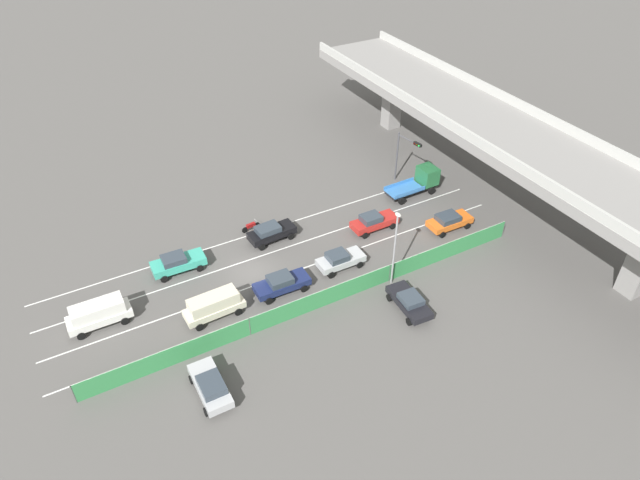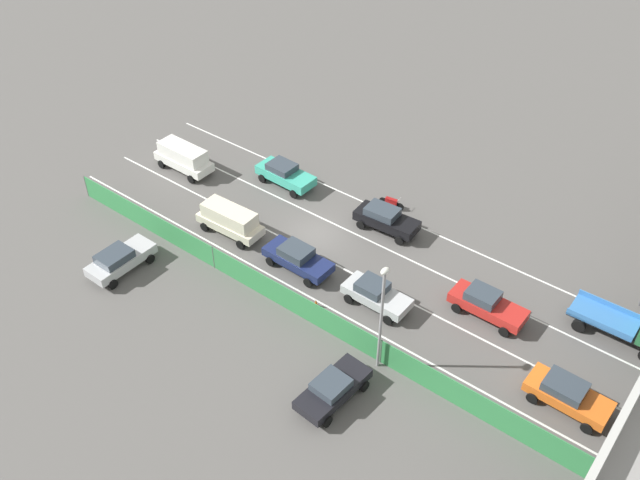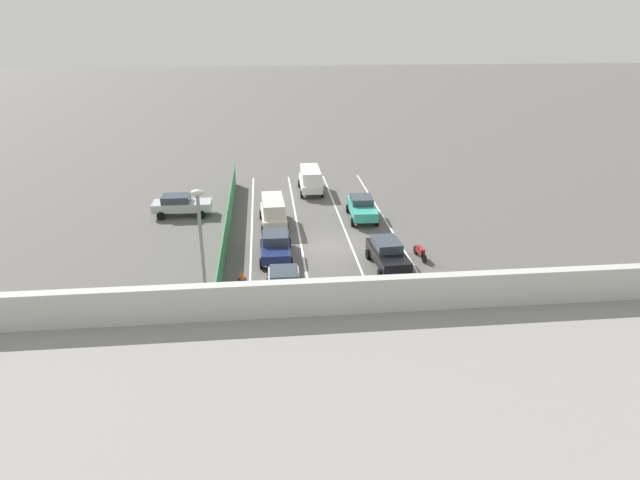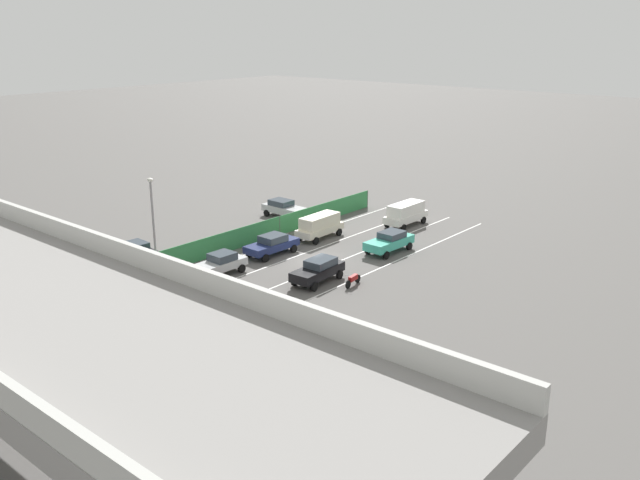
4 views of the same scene
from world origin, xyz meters
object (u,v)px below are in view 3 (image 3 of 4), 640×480
Objects in this scene: car_van_cream at (273,210)px; parked_wagon_silver at (181,204)px; traffic_light at (574,367)px; traffic_cone at (242,275)px; car_taxi_orange at (297,443)px; motorcycle at (420,252)px; car_sedan_red at (363,337)px; flatbed_truck_blue at (504,450)px; car_taxi_teal at (362,207)px; car_van_white at (311,179)px; street_lamp at (202,248)px; car_sedan_silver at (284,285)px; car_sedan_black at (388,253)px; car_sedan_navy at (276,244)px; parked_sedan_dark at (140,312)px.

parked_wagon_silver is (7.09, -2.93, -0.26)m from car_van_cream.
traffic_light reaches higher than traffic_cone.
car_taxi_orange reaches higher than motorcycle.
car_van_cream is 1.05× the size of car_sedan_red.
car_taxi_teal is at bearing -89.80° from flatbed_truck_blue.
car_van_cream is 0.85× the size of flatbed_truck_blue.
car_van_white is 0.67× the size of street_lamp.
parked_wagon_silver is at bearing -63.20° from car_sedan_silver.
car_sedan_silver is (6.50, 3.60, -0.05)m from car_sedan_black.
car_van_cream is at bearing -89.42° from car_taxi_orange.
flatbed_truck_blue is at bearing 116.26° from parked_wagon_silver.
car_sedan_navy is 1.11× the size of car_sedan_silver.
car_taxi_orange is 0.99× the size of parked_wagon_silver.
car_sedan_black is (-3.35, 16.29, -0.27)m from car_van_white.
car_taxi_teal is 25.51m from car_taxi_orange.
car_sedan_red is 8.50m from street_lamp.
car_taxi_teal is at bearing -99.76° from car_sedan_red.
car_sedan_silver is 0.93× the size of parked_sedan_dark.
parked_sedan_dark is 7.06× the size of traffic_cone.
car_van_white is at bearing -78.40° from car_sedan_black.
traffic_light reaches higher than flatbed_truck_blue.
street_lamp is at bearing 67.54° from car_sedan_navy.
car_sedan_silver is 15.13m from flatbed_truck_blue.
car_taxi_teal is 0.96× the size of car_van_white.
parked_sedan_dark is (13.73, 5.80, -0.09)m from car_sedan_black.
car_van_white is 1.03× the size of car_sedan_navy.
car_sedan_black is at bearing 129.94° from car_van_cream.
car_sedan_red is 25.59m from car_van_white.
traffic_light is (-8.83, 13.01, 3.07)m from car_sedan_silver.
car_van_cream is 1.03× the size of car_sedan_navy.
car_sedan_black reaches higher than car_taxi_orange.
motorcycle is 19.12m from parked_wagon_silver.
car_taxi_orange is at bearing 61.89° from motorcycle.
car_sedan_silver is at bearing 28.99° from car_sedan_black.
car_van_cream is at bearing -103.77° from street_lamp.
car_van_white is (0.16, -25.59, 0.29)m from car_sedan_red.
car_sedan_silver is at bearing -163.10° from parked_sedan_dark.
car_sedan_silver is at bearing 62.79° from car_taxi_teal.
motorcycle is 0.43× the size of parked_sedan_dark.
car_van_white is 1.10× the size of car_taxi_orange.
car_taxi_teal is at bearing -173.09° from car_van_cream.
car_sedan_red is at bearing -67.82° from flatbed_truck_blue.
car_sedan_red is at bearing -52.99° from traffic_light.
parked_sedan_dark is (16.09, 6.83, 0.39)m from motorcycle.
car_sedan_red is 0.95× the size of car_van_white.
car_taxi_teal is 20.13m from parked_sedan_dark.
traffic_light reaches higher than car_sedan_red.
traffic_cone is at bearing -48.26° from car_sedan_silver.
parked_wagon_silver is (13.91, -11.07, -0.02)m from car_sedan_black.
traffic_light is at bearing 115.88° from car_sedan_navy.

